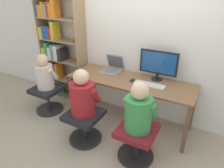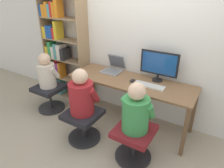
# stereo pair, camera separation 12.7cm
# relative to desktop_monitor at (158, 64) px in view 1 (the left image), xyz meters

# --- Properties ---
(ground_plane) EXTENTS (14.00, 14.00, 0.00)m
(ground_plane) POSITION_rel_desktop_monitor_xyz_m (-0.34, -0.53, -1.01)
(ground_plane) COLOR tan
(wall_back) EXTENTS (10.00, 0.05, 2.60)m
(wall_back) POSITION_rel_desktop_monitor_xyz_m (-0.34, 0.17, 0.29)
(wall_back) COLOR silver
(wall_back) RESTS_ON ground_plane
(desk) EXTENTS (1.93, 0.64, 0.77)m
(desk) POSITION_rel_desktop_monitor_xyz_m (-0.34, -0.21, -0.33)
(desk) COLOR brown
(desk) RESTS_ON ground_plane
(desktop_monitor) EXTENTS (0.56, 0.16, 0.45)m
(desktop_monitor) POSITION_rel_desktop_monitor_xyz_m (0.00, 0.00, 0.00)
(desktop_monitor) COLOR black
(desktop_monitor) RESTS_ON desk
(laptop) EXTENTS (0.30, 0.35, 0.26)m
(laptop) POSITION_rel_desktop_monitor_xyz_m (-0.76, -0.03, -0.19)
(laptop) COLOR gray
(laptop) RESTS_ON desk
(keyboard) EXTENTS (0.44, 0.14, 0.03)m
(keyboard) POSITION_rel_desktop_monitor_xyz_m (-0.03, -0.25, -0.23)
(keyboard) COLOR silver
(keyboard) RESTS_ON desk
(computer_mouse_by_keyboard) EXTENTS (0.06, 0.11, 0.03)m
(computer_mouse_by_keyboard) POSITION_rel_desktop_monitor_xyz_m (-0.31, -0.22, -0.23)
(computer_mouse_by_keyboard) COLOR black
(computer_mouse_by_keyboard) RESTS_ON desk
(office_chair_left) EXTENTS (0.48, 0.48, 0.46)m
(office_chair_left) POSITION_rel_desktop_monitor_xyz_m (0.05, -0.86, -0.73)
(office_chair_left) COLOR #262628
(office_chair_left) RESTS_ON ground_plane
(office_chair_right) EXTENTS (0.48, 0.48, 0.46)m
(office_chair_right) POSITION_rel_desktop_monitor_xyz_m (-0.73, -0.90, -0.73)
(office_chair_right) COLOR #262628
(office_chair_right) RESTS_ON ground_plane
(person_at_monitor) EXTENTS (0.40, 0.32, 0.63)m
(person_at_monitor) POSITION_rel_desktop_monitor_xyz_m (0.05, -0.86, -0.29)
(person_at_monitor) COLOR #388C47
(person_at_monitor) RESTS_ON office_chair_left
(person_at_laptop) EXTENTS (0.41, 0.34, 0.65)m
(person_at_laptop) POSITION_rel_desktop_monitor_xyz_m (-0.73, -0.90, -0.28)
(person_at_laptop) COLOR maroon
(person_at_laptop) RESTS_ON office_chair_right
(bookshelf) EXTENTS (0.90, 0.30, 1.94)m
(bookshelf) POSITION_rel_desktop_monitor_xyz_m (-1.95, -0.03, -0.04)
(bookshelf) COLOR #997A56
(bookshelf) RESTS_ON ground_plane
(office_chair_side) EXTENTS (0.48, 0.48, 0.46)m
(office_chair_side) POSITION_rel_desktop_monitor_xyz_m (-1.75, -0.58, -0.73)
(office_chair_side) COLOR #262628
(office_chair_side) RESTS_ON ground_plane
(person_near_shelf) EXTENTS (0.36, 0.30, 0.60)m
(person_near_shelf) POSITION_rel_desktop_monitor_xyz_m (-1.75, -0.58, -0.29)
(person_near_shelf) COLOR beige
(person_near_shelf) RESTS_ON office_chair_side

